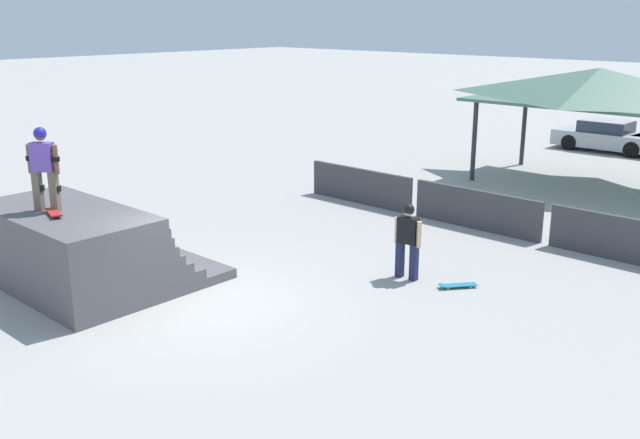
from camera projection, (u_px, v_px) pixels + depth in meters
name	position (u px, v px, depth m)	size (l,w,h in m)	color
ground_plane	(202.00, 305.00, 13.97)	(160.00, 160.00, 0.00)	#A3A09B
quarter_pipe_ramp	(81.00, 250.00, 14.81)	(4.14, 3.80, 1.68)	#565459
skater_on_deck	(43.00, 163.00, 14.04)	(0.69, 0.52, 1.69)	#6B6051
skateboard_on_deck	(54.00, 213.00, 13.97)	(0.79, 0.42, 0.09)	green
bystander_walking	(408.00, 235.00, 15.09)	(0.65, 0.25, 1.66)	#1E2347
skateboard_on_ground	(457.00, 285.00, 14.81)	(0.65, 0.76, 0.09)	green
barrier_fence	(476.00, 210.00, 18.77)	(11.61, 0.12, 1.05)	#3D3D42
pavilion_shelter	(599.00, 87.00, 22.64)	(7.83, 4.17, 3.85)	#2D2D33
parked_car_silver	(607.00, 137.00, 29.46)	(4.20, 1.80, 1.27)	#A8AAAF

